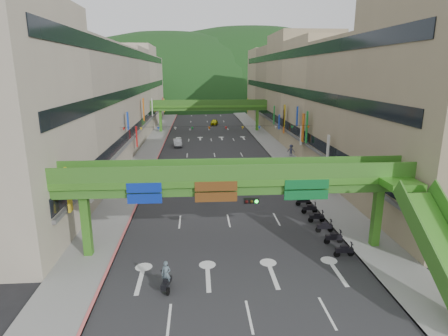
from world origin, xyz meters
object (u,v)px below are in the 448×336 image
at_px(scooter_rider_near, 166,277).
at_px(car_yellow, 214,122).
at_px(scooter_rider_mid, 211,173).
at_px(car_silver, 177,143).
at_px(pedestrian_red, 332,187).
at_px(overpass_near, 249,189).

bearing_deg(scooter_rider_near, car_yellow, 85.05).
height_order(scooter_rider_mid, car_silver, scooter_rider_mid).
bearing_deg(pedestrian_red, scooter_rider_mid, 136.26).
height_order(car_silver, car_yellow, car_silver).
bearing_deg(car_yellow, pedestrian_red, -70.00).
height_order(overpass_near, car_silver, overpass_near).
xyz_separation_m(scooter_rider_near, car_yellow, (6.46, 74.69, -0.22)).
bearing_deg(car_silver, pedestrian_red, -64.03).
bearing_deg(overpass_near, scooter_rider_mid, 95.81).
relative_size(overpass_near, car_silver, 6.63).
bearing_deg(overpass_near, pedestrian_red, 49.96).
bearing_deg(scooter_rider_mid, pedestrian_red, -25.28).
relative_size(car_silver, car_yellow, 1.04).
height_order(overpass_near, scooter_rider_near, overpass_near).
distance_m(scooter_rider_near, car_yellow, 74.97).
relative_size(overpass_near, car_yellow, 6.87).
height_order(scooter_rider_mid, pedestrian_red, scooter_rider_mid).
distance_m(overpass_near, scooter_rider_mid, 20.20).
height_order(overpass_near, car_yellow, overpass_near).
relative_size(overpass_near, scooter_rider_mid, 13.23).
distance_m(scooter_rider_near, pedestrian_red, 24.64).
xyz_separation_m(scooter_rider_near, pedestrian_red, (17.05, 17.79, -0.07)).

